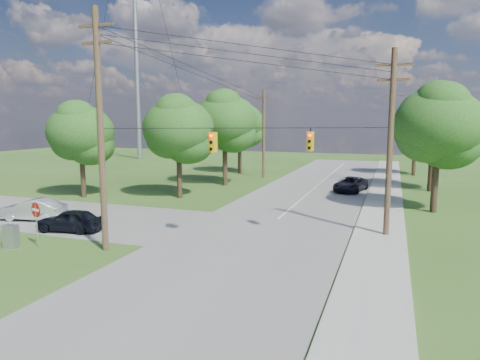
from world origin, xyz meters
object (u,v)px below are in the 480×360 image
at_px(car_main_north, 351,184).
at_px(control_cabinet, 11,236).
at_px(do_not_enter_sign, 36,215).
at_px(pole_north_e, 392,135).
at_px(car_cross_dark, 70,220).
at_px(car_cross_silver, 33,210).
at_px(pole_sw, 100,128).
at_px(pole_ne, 390,141).
at_px(pole_north_w, 264,133).

distance_m(car_main_north, control_cabinet, 28.46).
bearing_deg(control_cabinet, do_not_enter_sign, 10.75).
bearing_deg(pole_north_e, car_cross_dark, -123.02).
bearing_deg(car_cross_silver, pole_sw, 55.42).
bearing_deg(pole_sw, pole_ne, 29.38).
height_order(pole_ne, control_cabinet, pole_ne).
bearing_deg(car_main_north, do_not_enter_sign, -107.84).
bearing_deg(car_cross_dark, car_cross_silver, -117.67).
bearing_deg(car_main_north, pole_ne, -65.33).
bearing_deg(car_cross_dark, pole_north_w, 163.30).
relative_size(pole_sw, pole_north_e, 1.20).
height_order(pole_ne, car_cross_silver, pole_ne).
distance_m(car_cross_dark, car_main_north, 25.06).
bearing_deg(do_not_enter_sign, car_cross_silver, 152.63).
height_order(pole_north_e, pole_north_w, same).
bearing_deg(car_main_north, pole_sw, -101.73).
xyz_separation_m(pole_north_e, pole_north_w, (-13.90, 0.00, 0.00)).
bearing_deg(pole_ne, control_cabinet, -154.00).
xyz_separation_m(pole_north_w, car_main_north, (10.50, -6.75, -4.43)).
height_order(car_main_north, do_not_enter_sign, do_not_enter_sign).
xyz_separation_m(car_main_north, control_cabinet, (-14.96, -24.21, -0.09)).
height_order(car_main_north, control_cabinet, car_main_north).
xyz_separation_m(car_cross_dark, do_not_enter_sign, (0.67, -3.18, 1.05)).
xyz_separation_m(pole_north_w, car_cross_dark, (-3.84, -27.30, -4.43)).
relative_size(car_cross_silver, car_main_north, 0.90).
distance_m(pole_north_e, car_cross_silver, 34.27).
bearing_deg(car_main_north, car_cross_silver, -122.42).
bearing_deg(car_cross_silver, do_not_enter_sign, 36.44).
relative_size(pole_ne, car_cross_silver, 2.45).
distance_m(car_cross_dark, control_cabinet, 3.71).
distance_m(car_cross_silver, control_cabinet, 6.40).
relative_size(pole_sw, pole_north_w, 1.20).
bearing_deg(car_cross_dark, car_main_north, 136.41).
height_order(pole_north_w, do_not_enter_sign, pole_north_w).
height_order(car_cross_silver, car_main_north, car_cross_silver).
xyz_separation_m(car_cross_dark, car_main_north, (14.34, 20.55, -0.01)).
relative_size(pole_north_w, do_not_enter_sign, 4.14).
bearing_deg(pole_ne, pole_north_e, 90.00).
distance_m(car_cross_silver, car_main_north, 26.71).
distance_m(pole_sw, pole_ne, 15.51).
bearing_deg(pole_north_w, pole_sw, -89.23).
distance_m(car_main_north, do_not_enter_sign, 27.41).
distance_m(pole_ne, car_main_north, 16.34).
relative_size(car_cross_silver, do_not_enter_sign, 1.78).
height_order(car_cross_dark, control_cabinet, car_cross_dark).
height_order(pole_north_e, do_not_enter_sign, pole_north_e).
distance_m(car_cross_dark, do_not_enter_sign, 3.41).
distance_m(pole_sw, pole_north_e, 32.55).
relative_size(car_cross_dark, car_cross_silver, 0.92).
bearing_deg(pole_north_w, do_not_enter_sign, -95.94).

